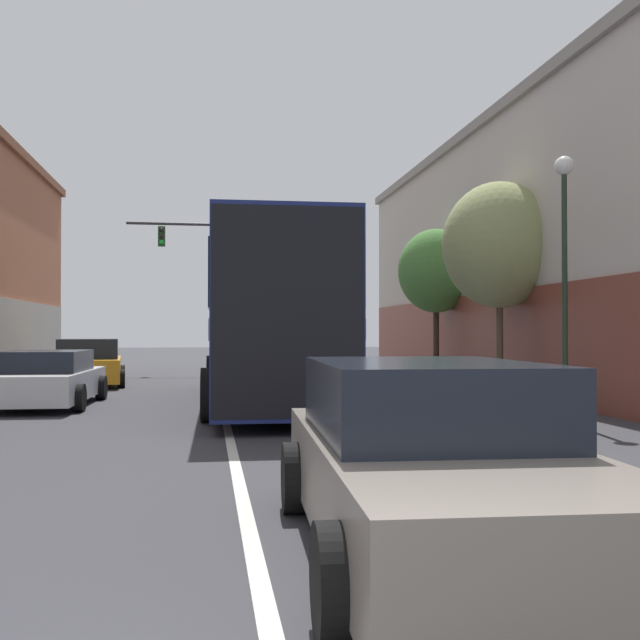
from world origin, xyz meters
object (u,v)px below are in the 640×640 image
hatchback_foreground (430,462)px  street_tree_far (436,271)px  bus (265,314)px  traffic_signal_gantry (278,257)px  street_lamp (565,257)px  parked_car_left_near (89,364)px  street_tree_near (499,245)px  parked_car_left_mid (46,379)px

hatchback_foreground → street_tree_far: (5.63, 17.79, 2.93)m
bus → traffic_signal_gantry: (1.54, 13.27, 2.69)m
bus → street_tree_far: (5.94, 5.74, 1.53)m
street_lamp → street_tree_far: street_tree_far is taller
traffic_signal_gantry → parked_car_left_near: bearing=-134.4°
traffic_signal_gantry → street_tree_near: 13.63m
hatchback_foreground → parked_car_left_near: size_ratio=0.98×
street_tree_far → parked_car_left_near: bearing=175.5°
traffic_signal_gantry → street_tree_far: 8.80m
parked_car_left_mid → street_lamp: size_ratio=0.94×
bus → street_lamp: 6.96m
street_tree_far → hatchback_foreground: bearing=-107.6°
street_tree_near → street_tree_far: size_ratio=1.09×
bus → street_tree_far: 8.40m
parked_car_left_mid → street_lamp: (10.05, -4.53, 2.43)m
hatchback_foreground → traffic_signal_gantry: 25.67m
traffic_signal_gantry → street_tree_far: size_ratio=1.89×
hatchback_foreground → street_lamp: (4.84, 7.46, 2.35)m
bus → street_lamp: (5.15, -4.58, 0.95)m
street_lamp → traffic_signal_gantry: bearing=101.4°
hatchback_foreground → street_tree_near: bearing=-21.9°
parked_car_left_mid → street_tree_far: street_tree_far is taller
parked_car_left_mid → traffic_signal_gantry: bearing=-24.5°
hatchback_foreground → traffic_signal_gantry: (1.23, 25.31, 4.09)m
street_tree_near → parked_car_left_near: bearing=150.3°
traffic_signal_gantry → street_tree_far: bearing=-59.7°
street_tree_far → parked_car_left_mid: bearing=-151.9°
parked_car_left_near → street_lamp: size_ratio=0.98×
parked_car_left_near → bus: bearing=-149.1°
parked_car_left_mid → traffic_signal_gantry: (6.44, 13.31, 4.17)m
street_lamp → parked_car_left_mid: bearing=155.7°
street_lamp → street_tree_near: (0.76, 4.97, 0.81)m
hatchback_foreground → traffic_signal_gantry: traffic_signal_gantry is taller
traffic_signal_gantry → street_lamp: (3.61, -17.85, -1.74)m
bus → street_tree_near: bearing=-85.4°
parked_car_left_mid → street_tree_near: 11.30m
bus → street_lamp: size_ratio=2.38×
traffic_signal_gantry → street_lamp: traffic_signal_gantry is taller
street_lamp → street_tree_near: bearing=81.3°
street_tree_near → street_tree_far: street_tree_near is taller
parked_car_left_near → parked_car_left_mid: (0.07, -6.65, -0.08)m
hatchback_foreground → parked_car_left_near: 19.38m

